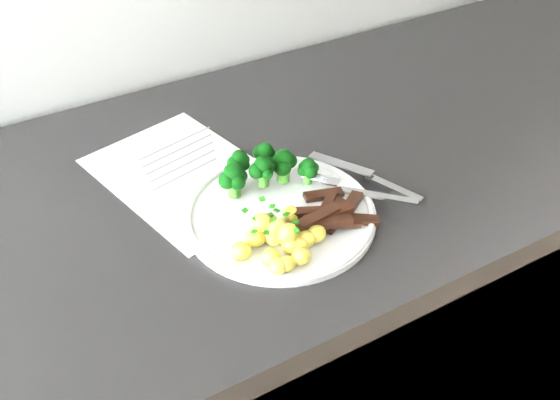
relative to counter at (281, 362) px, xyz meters
name	(u,v)px	position (x,y,z in m)	size (l,w,h in m)	color
counter	(281,362)	(0.00, 0.00, 0.00)	(2.45, 0.61, 0.92)	black
recipe_paper	(186,175)	(-0.13, 0.05, 0.46)	(0.25, 0.31, 0.00)	white
plate	(280,213)	(-0.06, -0.10, 0.47)	(0.25, 0.25, 0.01)	white
broccoli	(262,167)	(-0.05, -0.04, 0.50)	(0.14, 0.08, 0.06)	#346F1E
potatoes	(282,239)	(-0.09, -0.15, 0.48)	(0.12, 0.10, 0.04)	#E7CB53
beef_strips	(329,213)	(-0.01, -0.14, 0.48)	(0.12, 0.10, 0.03)	black
fork	(362,191)	(0.06, -0.12, 0.48)	(0.11, 0.14, 0.01)	#B8B8BD
knife	(379,182)	(0.10, -0.11, 0.47)	(0.09, 0.17, 0.02)	#B8B8BD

